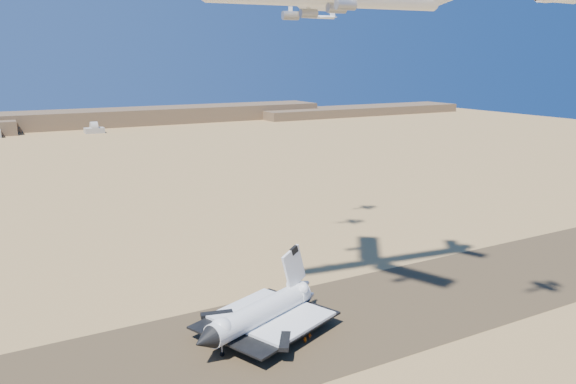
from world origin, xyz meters
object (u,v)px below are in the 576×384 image
shuttle (260,315)px  crew_b (304,340)px  chase_jet_e (321,17)px  crew_c (310,336)px  crew_a (306,340)px

shuttle → crew_b: bearing=-70.0°
crew_b → chase_jet_e: chase_jet_e is taller
shuttle → chase_jet_e: (61.77, 69.70, 82.87)m
crew_c → crew_b: bearing=54.8°
crew_a → crew_b: 0.37m
crew_b → crew_c: 2.26m
shuttle → chase_jet_e: 124.67m
crew_c → chase_jet_e: chase_jet_e is taller
crew_a → crew_c: size_ratio=0.86×
shuttle → crew_b: 13.38m
crew_a → chase_jet_e: size_ratio=0.11×
crew_a → crew_c: 2.09m
chase_jet_e → crew_c: bearing=-118.6°
shuttle → crew_c: size_ratio=24.07×
crew_b → chase_jet_e: size_ratio=0.11×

